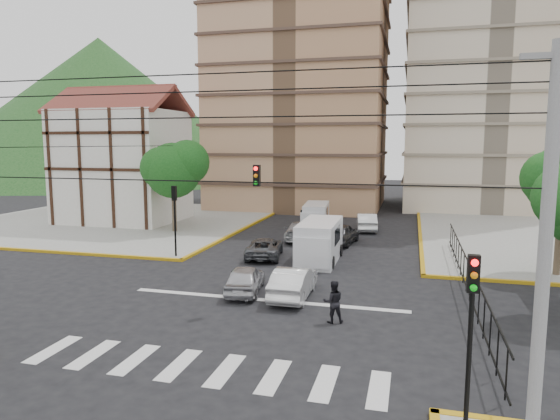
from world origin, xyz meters
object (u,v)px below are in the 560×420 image
(car_silver_front_left, at_px, (245,279))
(car_white_front_right, at_px, (294,282))
(traffic_light_se, at_px, (471,314))
(pedestrian_crosswalk, at_px, (333,302))
(traffic_light_nw, at_px, (175,209))
(van_left_lane, at_px, (316,217))
(van_right_lane, at_px, (319,243))

(car_silver_front_left, relative_size, car_white_front_right, 0.89)
(traffic_light_se, xyz_separation_m, car_silver_front_left, (-9.09, 9.90, -2.44))
(car_white_front_right, xyz_separation_m, pedestrian_crosswalk, (2.30, -2.83, 0.14))
(car_white_front_right, bearing_deg, traffic_light_nw, -34.01)
(traffic_light_se, bearing_deg, traffic_light_nw, 135.00)
(traffic_light_nw, height_order, van_left_lane, traffic_light_nw)
(traffic_light_se, height_order, pedestrian_crosswalk, traffic_light_se)
(car_silver_front_left, distance_m, pedestrian_crosswalk, 5.58)
(traffic_light_nw, distance_m, pedestrian_crosswalk, 14.37)
(van_left_lane, height_order, car_silver_front_left, van_left_lane)
(car_silver_front_left, bearing_deg, van_right_lane, -117.02)
(van_left_lane, xyz_separation_m, car_white_front_right, (2.50, -18.61, -0.31))
(van_left_lane, relative_size, car_white_front_right, 1.11)
(van_left_lane, distance_m, car_silver_front_left, 18.48)
(van_left_lane, xyz_separation_m, car_silver_front_left, (0.07, -18.47, -0.37))
(traffic_light_se, distance_m, car_silver_front_left, 13.66)
(traffic_light_nw, bearing_deg, van_right_lane, 8.38)
(van_left_lane, bearing_deg, car_white_front_right, -87.91)
(van_right_lane, bearing_deg, car_silver_front_left, -109.21)
(van_left_lane, bearing_deg, pedestrian_crosswalk, -82.94)
(car_white_front_right, bearing_deg, van_right_lane, -89.91)
(car_silver_front_left, distance_m, car_white_front_right, 2.43)
(traffic_light_se, xyz_separation_m, traffic_light_nw, (-15.60, 15.60, 0.00))
(van_right_lane, relative_size, car_white_front_right, 1.25)
(traffic_light_nw, distance_m, van_left_lane, 14.46)
(traffic_light_nw, relative_size, van_right_lane, 0.80)
(pedestrian_crosswalk, bearing_deg, traffic_light_nw, -56.44)
(traffic_light_se, height_order, car_silver_front_left, traffic_light_se)
(traffic_light_nw, bearing_deg, pedestrian_crosswalk, -37.62)
(traffic_light_se, xyz_separation_m, van_left_lane, (-9.16, 28.37, -2.08))
(traffic_light_se, bearing_deg, van_left_lane, 107.89)
(traffic_light_se, distance_m, van_right_lane, 18.31)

